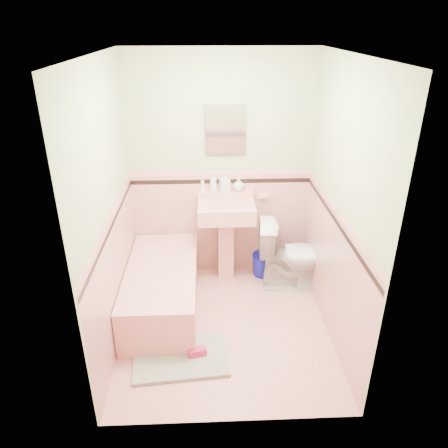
{
  "coord_description": "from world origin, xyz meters",
  "views": [
    {
      "loc": [
        -0.16,
        -3.33,
        2.73
      ],
      "look_at": [
        0.0,
        0.25,
        1.0
      ],
      "focal_mm": 34.08,
      "sensor_mm": 36.0,
      "label": 1
    }
  ],
  "objects_px": {
    "soap_bottle_mid": "(225,181)",
    "shoe": "(197,352)",
    "sink": "(226,242)",
    "toilet": "(293,255)",
    "bathtub": "(163,290)",
    "soap_bottle_right": "(239,184)",
    "medicine_cabinet": "(225,129)",
    "soap_bottle_left": "(213,182)",
    "bucket": "(263,265)"
  },
  "relations": [
    {
      "from": "soap_bottle_left",
      "to": "toilet",
      "type": "xyz_separation_m",
      "value": [
        0.87,
        -0.35,
        -0.74
      ]
    },
    {
      "from": "soap_bottle_right",
      "to": "toilet",
      "type": "xyz_separation_m",
      "value": [
        0.59,
        -0.35,
        -0.71
      ]
    },
    {
      "from": "soap_bottle_mid",
      "to": "shoe",
      "type": "distance_m",
      "value": 1.83
    },
    {
      "from": "sink",
      "to": "shoe",
      "type": "bearing_deg",
      "value": -103.99
    },
    {
      "from": "soap_bottle_left",
      "to": "shoe",
      "type": "height_order",
      "value": "soap_bottle_left"
    },
    {
      "from": "soap_bottle_mid",
      "to": "soap_bottle_right",
      "type": "relative_size",
      "value": 1.46
    },
    {
      "from": "bathtub",
      "to": "soap_bottle_left",
      "type": "bearing_deg",
      "value": 52.41
    },
    {
      "from": "medicine_cabinet",
      "to": "shoe",
      "type": "relative_size",
      "value": 3.07
    },
    {
      "from": "soap_bottle_left",
      "to": "bucket",
      "type": "relative_size",
      "value": 0.78
    },
    {
      "from": "sink",
      "to": "soap_bottle_left",
      "type": "height_order",
      "value": "soap_bottle_left"
    },
    {
      "from": "medicine_cabinet",
      "to": "soap_bottle_left",
      "type": "xyz_separation_m",
      "value": [
        -0.13,
        -0.03,
        -0.57
      ]
    },
    {
      "from": "bathtub",
      "to": "soap_bottle_left",
      "type": "relative_size",
      "value": 7.36
    },
    {
      "from": "soap_bottle_mid",
      "to": "bucket",
      "type": "xyz_separation_m",
      "value": [
        0.44,
        -0.12,
        -1.0
      ]
    },
    {
      "from": "toilet",
      "to": "soap_bottle_mid",
      "type": "bearing_deg",
      "value": 70.38
    },
    {
      "from": "soap_bottle_mid",
      "to": "soap_bottle_left",
      "type": "bearing_deg",
      "value": 180.0
    },
    {
      "from": "soap_bottle_right",
      "to": "bucket",
      "type": "bearing_deg",
      "value": -22.16
    },
    {
      "from": "shoe",
      "to": "toilet",
      "type": "bearing_deg",
      "value": 33.8
    },
    {
      "from": "bathtub",
      "to": "soap_bottle_mid",
      "type": "height_order",
      "value": "soap_bottle_mid"
    },
    {
      "from": "medicine_cabinet",
      "to": "soap_bottle_mid",
      "type": "xyz_separation_m",
      "value": [
        -0.01,
        -0.03,
        -0.57
      ]
    },
    {
      "from": "medicine_cabinet",
      "to": "toilet",
      "type": "distance_m",
      "value": 1.55
    },
    {
      "from": "bathtub",
      "to": "soap_bottle_right",
      "type": "bearing_deg",
      "value": 40.71
    },
    {
      "from": "shoe",
      "to": "soap_bottle_left",
      "type": "bearing_deg",
      "value": 70.1
    },
    {
      "from": "bucket",
      "to": "soap_bottle_mid",
      "type": "bearing_deg",
      "value": 165.09
    },
    {
      "from": "shoe",
      "to": "soap_bottle_mid",
      "type": "bearing_deg",
      "value": 65.34
    },
    {
      "from": "sink",
      "to": "soap_bottle_left",
      "type": "relative_size",
      "value": 4.71
    },
    {
      "from": "medicine_cabinet",
      "to": "soap_bottle_right",
      "type": "distance_m",
      "value": 0.62
    },
    {
      "from": "sink",
      "to": "toilet",
      "type": "relative_size",
      "value": 1.23
    },
    {
      "from": "shoe",
      "to": "soap_bottle_right",
      "type": "bearing_deg",
      "value": 59.7
    },
    {
      "from": "bathtub",
      "to": "medicine_cabinet",
      "type": "distance_m",
      "value": 1.78
    },
    {
      "from": "shoe",
      "to": "sink",
      "type": "bearing_deg",
      "value": 63.34
    },
    {
      "from": "bathtub",
      "to": "bucket",
      "type": "bearing_deg",
      "value": 27.93
    },
    {
      "from": "bathtub",
      "to": "medicine_cabinet",
      "type": "bearing_deg",
      "value": 47.42
    },
    {
      "from": "bathtub",
      "to": "soap_bottle_right",
      "type": "relative_size",
      "value": 10.04
    },
    {
      "from": "medicine_cabinet",
      "to": "toilet",
      "type": "height_order",
      "value": "medicine_cabinet"
    },
    {
      "from": "medicine_cabinet",
      "to": "soap_bottle_left",
      "type": "distance_m",
      "value": 0.59
    },
    {
      "from": "soap_bottle_right",
      "to": "sink",
      "type": "bearing_deg",
      "value": -128.87
    },
    {
      "from": "toilet",
      "to": "shoe",
      "type": "bearing_deg",
      "value": 142.06
    },
    {
      "from": "bathtub",
      "to": "bucket",
      "type": "height_order",
      "value": "bathtub"
    },
    {
      "from": "toilet",
      "to": "bathtub",
      "type": "bearing_deg",
      "value": 109.87
    },
    {
      "from": "soap_bottle_right",
      "to": "toilet",
      "type": "bearing_deg",
      "value": -30.7
    },
    {
      "from": "bathtub",
      "to": "soap_bottle_left",
      "type": "distance_m",
      "value": 1.27
    },
    {
      "from": "soap_bottle_right",
      "to": "toilet",
      "type": "relative_size",
      "value": 0.19
    },
    {
      "from": "sink",
      "to": "medicine_cabinet",
      "type": "distance_m",
      "value": 1.24
    },
    {
      "from": "bathtub",
      "to": "soap_bottle_mid",
      "type": "relative_size",
      "value": 6.88
    },
    {
      "from": "sink",
      "to": "soap_bottle_mid",
      "type": "bearing_deg",
      "value": 92.82
    },
    {
      "from": "shoe",
      "to": "bathtub",
      "type": "bearing_deg",
      "value": 103.12
    },
    {
      "from": "soap_bottle_mid",
      "to": "shoe",
      "type": "relative_size",
      "value": 1.34
    },
    {
      "from": "sink",
      "to": "soap_bottle_right",
      "type": "height_order",
      "value": "soap_bottle_right"
    },
    {
      "from": "soap_bottle_right",
      "to": "shoe",
      "type": "xyz_separation_m",
      "value": [
        -0.46,
        -1.46,
        -1.03
      ]
    },
    {
      "from": "soap_bottle_left",
      "to": "soap_bottle_mid",
      "type": "xyz_separation_m",
      "value": [
        0.12,
        0.0,
        0.01
      ]
    }
  ]
}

